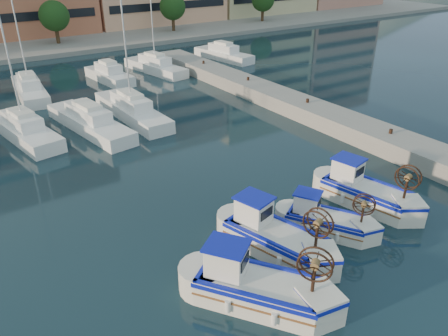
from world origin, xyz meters
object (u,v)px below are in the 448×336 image
fishing_boat_b (273,235)px  fishing_boat_c (325,219)px  fishing_boat_d (365,191)px  fishing_boat_a (255,285)px

fishing_boat_b → fishing_boat_c: (3.07, -0.20, -0.16)m
fishing_boat_b → fishing_boat_d: fishing_boat_b is taller
fishing_boat_a → fishing_boat_c: bearing=-16.8°
fishing_boat_d → fishing_boat_a: bearing=-177.1°
fishing_boat_a → fishing_boat_d: fishing_boat_a is taller
fishing_boat_c → fishing_boat_d: size_ratio=0.81×
fishing_boat_a → fishing_boat_d: 9.71m
fishing_boat_b → fishing_boat_d: bearing=-12.2°
fishing_boat_a → fishing_boat_c: fishing_boat_a is taller
fishing_boat_b → fishing_boat_d: 6.67m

